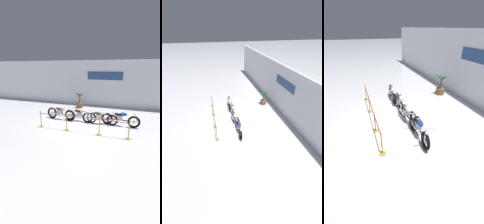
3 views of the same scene
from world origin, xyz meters
TOP-DOWN VIEW (x-y plane):
  - ground_plane at (0.00, 0.00)m, footprint 120.00×120.00m
  - back_wall at (0.00, 5.12)m, footprint 28.00×0.29m
  - motorcycle_cream_0 at (-2.11, 0.49)m, footprint 2.27×0.62m
  - motorcycle_cream_1 at (-0.70, 0.60)m, footprint 2.34×0.62m
  - motorcycle_cream_2 at (0.69, 0.49)m, footprint 2.36×0.62m
  - motorcycle_blue_3 at (1.97, 0.59)m, footprint 2.42×0.62m
  - potted_palm_left_of_row at (-1.94, 3.99)m, footprint 0.96×1.08m
  - stanchion_far_left at (-1.18, -1.16)m, footprint 5.34×0.28m
  - stanchion_mid_left at (-0.93, -1.16)m, footprint 0.28×0.28m
  - stanchion_mid_right at (1.01, -1.16)m, footprint 0.28×0.28m
  - stanchion_far_right at (2.55, -1.16)m, footprint 0.28×0.28m

SIDE VIEW (x-z plane):
  - ground_plane at x=0.00m, z-range 0.00..0.00m
  - stanchion_mid_left at x=-0.93m, z-range -0.17..0.88m
  - stanchion_mid_right at x=1.01m, z-range -0.17..0.88m
  - stanchion_far_right at x=2.55m, z-range -0.17..0.88m
  - motorcycle_cream_2 at x=0.69m, z-range 0.00..0.93m
  - motorcycle_cream_1 at x=-0.70m, z-range 0.01..0.93m
  - motorcycle_blue_3 at x=1.97m, z-range -0.01..0.95m
  - motorcycle_cream_0 at x=-2.11m, z-range -0.01..0.97m
  - potted_palm_left_of_row at x=-1.94m, z-range -0.17..1.42m
  - stanchion_far_left at x=-1.18m, z-range 0.13..1.18m
  - back_wall at x=0.00m, z-range 0.00..4.20m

